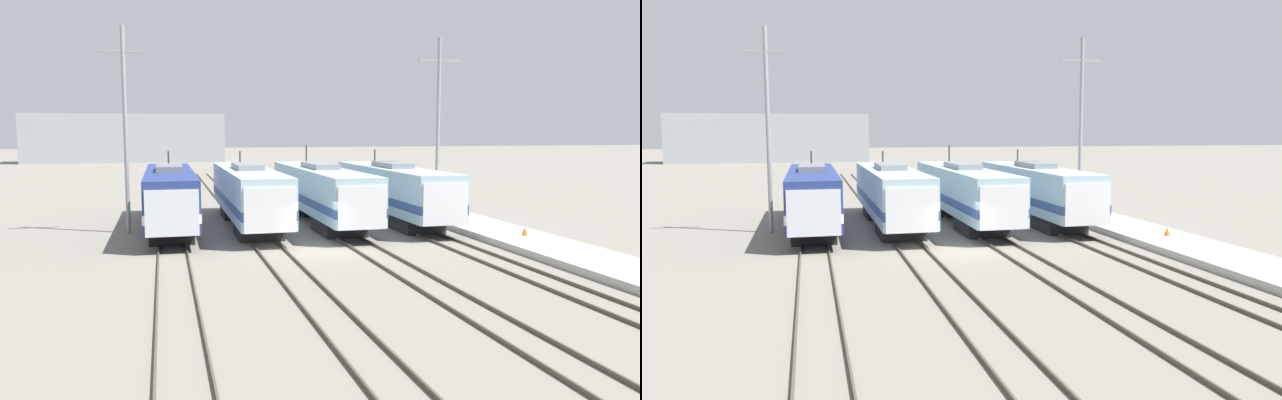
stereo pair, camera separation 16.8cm
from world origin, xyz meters
TOP-DOWN VIEW (x-y plane):
  - ground_plane at (0.00, 0.00)m, footprint 400.00×400.00m
  - rail_pair_far_left at (-7.53, 0.00)m, footprint 1.51×120.00m
  - rail_pair_center_left at (-2.51, 0.00)m, footprint 1.51×120.00m
  - rail_pair_center_right at (2.51, 0.00)m, footprint 1.51×120.00m
  - rail_pair_far_right at (7.53, 0.00)m, footprint 1.51×120.00m
  - locomotive_far_left at (-7.53, 9.21)m, footprint 2.98×17.62m
  - locomotive_center_left at (-2.51, 9.22)m, footprint 3.07×17.99m
  - locomotive_center_right at (2.51, 9.53)m, footprint 3.03×18.92m
  - locomotive_far_right at (7.53, 8.85)m, footprint 3.00×17.01m
  - catenary_tower_left at (-10.08, 8.74)m, footprint 2.97×0.26m
  - catenary_tower_right at (10.59, 8.74)m, footprint 2.97×0.26m
  - platform at (11.72, 0.00)m, footprint 4.00×120.00m
  - traffic_cone at (12.00, -0.11)m, footprint 0.36×0.36m
  - depot_building at (-14.94, 99.72)m, footprint 38.30×9.50m

SIDE VIEW (x-z plane):
  - ground_plane at x=0.00m, z-range 0.00..0.00m
  - rail_pair_far_left at x=-7.53m, z-range 0.00..0.15m
  - rail_pair_center_left at x=-2.51m, z-range 0.00..0.15m
  - rail_pair_center_right at x=2.51m, z-range 0.00..0.15m
  - rail_pair_far_right at x=7.53m, z-range 0.00..0.15m
  - platform at x=11.72m, z-range 0.00..0.37m
  - traffic_cone at x=12.00m, z-range 0.37..0.84m
  - locomotive_center_right at x=2.51m, z-range -0.50..4.74m
  - locomotive_far_left at x=-7.53m, z-range -0.32..4.57m
  - locomotive_far_right at x=7.53m, z-range -0.32..4.58m
  - locomotive_center_left at x=-2.51m, z-range -0.29..4.56m
  - depot_building at x=-14.94m, z-range 0.00..9.57m
  - catenary_tower_left at x=-10.08m, z-range 0.40..12.99m
  - catenary_tower_right at x=10.59m, z-range 0.40..12.99m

